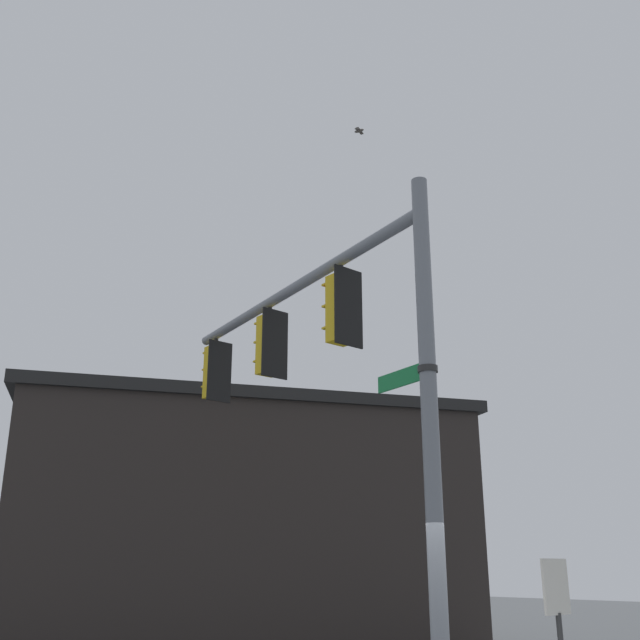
{
  "coord_description": "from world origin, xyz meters",
  "views": [
    {
      "loc": [
        -6.85,
        -6.0,
        2.01
      ],
      "look_at": [
        0.37,
        2.5,
        5.69
      ],
      "focal_mm": 42.14,
      "sensor_mm": 36.0,
      "label": 1
    }
  ],
  "objects_px": {
    "traffic_light_nearest_pole": "(340,309)",
    "traffic_light_mid_outer": "(214,373)",
    "bird_flying": "(359,131)",
    "historical_marker": "(558,612)",
    "traffic_light_mid_inner": "(268,345)",
    "street_name_sign": "(412,375)"
  },
  "relations": [
    {
      "from": "historical_marker",
      "to": "bird_flying",
      "type": "bearing_deg",
      "value": 117.47
    },
    {
      "from": "traffic_light_mid_outer",
      "to": "street_name_sign",
      "type": "height_order",
      "value": "traffic_light_mid_outer"
    },
    {
      "from": "traffic_light_nearest_pole",
      "to": "traffic_light_mid_outer",
      "type": "bearing_deg",
      "value": 81.6
    },
    {
      "from": "historical_marker",
      "to": "traffic_light_nearest_pole",
      "type": "bearing_deg",
      "value": 152.1
    },
    {
      "from": "bird_flying",
      "to": "traffic_light_mid_outer",
      "type": "bearing_deg",
      "value": 103.05
    },
    {
      "from": "traffic_light_mid_inner",
      "to": "historical_marker",
      "type": "distance_m",
      "value": 6.18
    },
    {
      "from": "street_name_sign",
      "to": "historical_marker",
      "type": "bearing_deg",
      "value": 2.89
    },
    {
      "from": "historical_marker",
      "to": "street_name_sign",
      "type": "bearing_deg",
      "value": -177.11
    },
    {
      "from": "bird_flying",
      "to": "traffic_light_mid_inner",
      "type": "bearing_deg",
      "value": 133.13
    },
    {
      "from": "traffic_light_nearest_pole",
      "to": "street_name_sign",
      "type": "distance_m",
      "value": 2.13
    },
    {
      "from": "traffic_light_nearest_pole",
      "to": "traffic_light_mid_outer",
      "type": "distance_m",
      "value": 4.55
    },
    {
      "from": "historical_marker",
      "to": "traffic_light_mid_outer",
      "type": "bearing_deg",
      "value": 109.43
    },
    {
      "from": "traffic_light_mid_outer",
      "to": "traffic_light_nearest_pole",
      "type": "bearing_deg",
      "value": -98.4
    },
    {
      "from": "traffic_light_nearest_pole",
      "to": "traffic_light_mid_inner",
      "type": "bearing_deg",
      "value": 81.6
    },
    {
      "from": "bird_flying",
      "to": "historical_marker",
      "type": "bearing_deg",
      "value": -62.53
    },
    {
      "from": "traffic_light_mid_inner",
      "to": "bird_flying",
      "type": "distance_m",
      "value": 4.52
    },
    {
      "from": "traffic_light_nearest_pole",
      "to": "bird_flying",
      "type": "height_order",
      "value": "bird_flying"
    },
    {
      "from": "traffic_light_mid_inner",
      "to": "traffic_light_mid_outer",
      "type": "distance_m",
      "value": 2.28
    },
    {
      "from": "traffic_light_mid_inner",
      "to": "historical_marker",
      "type": "xyz_separation_m",
      "value": [
        2.44,
        -3.72,
        -4.3
      ]
    },
    {
      "from": "traffic_light_mid_inner",
      "to": "street_name_sign",
      "type": "distance_m",
      "value": 4.14
    },
    {
      "from": "traffic_light_nearest_pole",
      "to": "bird_flying",
      "type": "relative_size",
      "value": 4.8
    },
    {
      "from": "traffic_light_mid_outer",
      "to": "historical_marker",
      "type": "relative_size",
      "value": 0.62
    }
  ]
}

